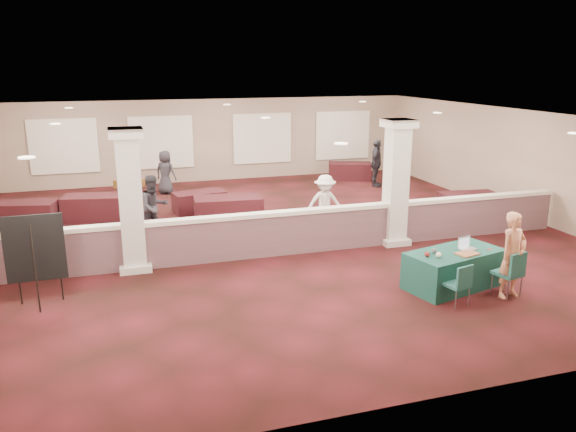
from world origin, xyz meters
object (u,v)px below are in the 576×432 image
object	(u,v)px
conf_chair_main	(512,270)
woman	(513,255)
far_table_front_left	(24,214)
far_table_back_right	(350,171)
easel_board	(35,249)
attendee_b	(325,204)
far_table_front_center	(228,210)
attendee_c	(376,163)
far_table_front_right	(469,204)
conf_chair_side	(460,282)
attendee_d	(165,172)
attendee_a	(154,207)
near_table	(454,269)
far_table_back_center	(199,202)
far_table_back_left	(96,208)

from	to	relation	value
conf_chair_main	woman	world-z (taller)	woman
far_table_front_left	far_table_back_right	bearing A→B (deg)	16.81
easel_board	attendee_b	size ratio (longest dim) A/B	1.14
conf_chair_main	easel_board	distance (m)	9.22
conf_chair_main	far_table_front_center	bearing A→B (deg)	108.14
far_table_back_right	attendee_c	size ratio (longest dim) A/B	0.94
attendee_c	woman	bearing A→B (deg)	-152.96
far_table_front_right	conf_chair_side	bearing A→B (deg)	-126.03
conf_chair_main	far_table_back_right	xyz separation A→B (m)	(1.64, 11.83, -0.22)
far_table_front_left	attendee_d	size ratio (longest dim) A/B	1.16
conf_chair_main	conf_chair_side	size ratio (longest dim) A/B	1.12
far_table_front_right	attendee_a	size ratio (longest dim) A/B	1.02
near_table	conf_chair_main	bearing A→B (deg)	-59.50
conf_chair_side	easel_board	xyz separation A→B (m)	(-7.66, 2.38, 0.66)
far_table_front_center	attendee_c	bearing A→B (deg)	28.00
easel_board	woman	world-z (taller)	easel_board
conf_chair_main	attendee_a	distance (m)	8.93
conf_chair_side	attendee_a	size ratio (longest dim) A/B	0.50
woman	far_table_back_center	bearing A→B (deg)	108.76
attendee_c	conf_chair_main	bearing A→B (deg)	-152.92
far_table_front_left	far_table_front_center	xyz separation A→B (m)	(5.65, -1.38, 0.03)
far_table_front_left	attendee_a	bearing A→B (deg)	-31.76
far_table_front_right	far_table_front_left	bearing A→B (deg)	168.14
conf_chair_side	attendee_d	size ratio (longest dim) A/B	0.55
near_table	attendee_b	bearing A→B (deg)	90.02
far_table_back_center	woman	bearing A→B (deg)	-60.05
conf_chair_main	attendee_c	size ratio (longest dim) A/B	0.53
near_table	attendee_c	world-z (taller)	attendee_c
far_table_front_right	far_table_back_left	size ratio (longest dim) A/B	0.94
easel_board	far_table_front_right	bearing A→B (deg)	15.22
easel_board	far_table_back_left	distance (m)	6.35
attendee_a	conf_chair_main	bearing A→B (deg)	-65.63
attendee_d	conf_chair_side	bearing A→B (deg)	147.20
near_table	far_table_front_left	xyz separation A→B (m)	(-9.16, 7.53, -0.02)
woman	attendee_c	size ratio (longest dim) A/B	0.97
conf_chair_side	attendee_a	world-z (taller)	attendee_a
far_table_front_center	far_table_back_center	size ratio (longest dim) A/B	1.23
conf_chair_side	far_table_front_right	bearing A→B (deg)	40.22
conf_chair_side	attendee_c	distance (m)	10.94
easel_board	far_table_back_left	world-z (taller)	easel_board
conf_chair_main	far_table_back_right	size ratio (longest dim) A/B	0.57
attendee_a	attendee_d	world-z (taller)	attendee_a
near_table	far_table_back_right	distance (m)	11.29
conf_chair_side	far_table_front_center	world-z (taller)	conf_chair_side
near_table	conf_chair_side	xyz separation A→B (m)	(-0.46, -0.89, 0.11)
conf_chair_side	far_table_back_center	world-z (taller)	conf_chair_side
near_table	attendee_c	xyz separation A→B (m)	(2.85, 9.53, 0.51)
far_table_back_right	far_table_front_left	bearing A→B (deg)	-163.19
easel_board	attendee_d	distance (m)	9.72
conf_chair_side	far_table_front_center	distance (m)	7.67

